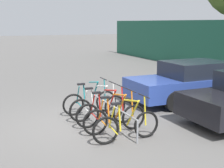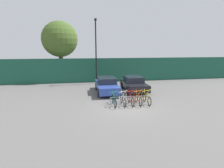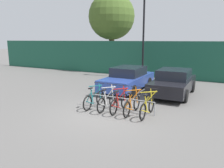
{
  "view_description": "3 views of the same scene",
  "coord_description": "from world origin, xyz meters",
  "px_view_note": "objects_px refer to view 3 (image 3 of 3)",
  "views": [
    {
      "loc": [
        7.81,
        -2.59,
        2.72
      ],
      "look_at": [
        -0.6,
        1.16,
        0.9
      ],
      "focal_mm": 50.0,
      "sensor_mm": 36.0,
      "label": 1
    },
    {
      "loc": [
        -2.94,
        -11.28,
        4.05
      ],
      "look_at": [
        -0.74,
        1.78,
        1.3
      ],
      "focal_mm": 28.0,
      "sensor_mm": 36.0,
      "label": 2
    },
    {
      "loc": [
        4.23,
        -7.39,
        2.98
      ],
      "look_at": [
        -0.57,
        1.79,
        0.86
      ],
      "focal_mm": 35.0,
      "sensor_mm": 36.0,
      "label": 3
    }
  ],
  "objects_px": {
    "bike_rack": "(121,100)",
    "bicycle_orange": "(132,105)",
    "car_blue": "(128,79)",
    "car_black": "(173,82)",
    "bicycle_teal": "(94,99)",
    "bicycle_red": "(119,103)",
    "lamp_post": "(144,26)",
    "tree_behind_hoarding": "(112,17)",
    "bicycle_yellow": "(147,107)",
    "bicycle_white": "(107,101)"
  },
  "relations": [
    {
      "from": "bicycle_orange",
      "to": "lamp_post",
      "type": "bearing_deg",
      "value": 103.11
    },
    {
      "from": "bike_rack",
      "to": "car_black",
      "type": "height_order",
      "value": "car_black"
    },
    {
      "from": "bicycle_red",
      "to": "car_black",
      "type": "relative_size",
      "value": 0.41
    },
    {
      "from": "bicycle_yellow",
      "to": "car_blue",
      "type": "distance_m",
      "value": 4.54
    },
    {
      "from": "bicycle_teal",
      "to": "bicycle_red",
      "type": "bearing_deg",
      "value": -0.11
    },
    {
      "from": "bicycle_red",
      "to": "bicycle_yellow",
      "type": "relative_size",
      "value": 1.0
    },
    {
      "from": "bicycle_red",
      "to": "bicycle_yellow",
      "type": "distance_m",
      "value": 1.22
    },
    {
      "from": "car_blue",
      "to": "tree_behind_hoarding",
      "type": "relative_size",
      "value": 0.62
    },
    {
      "from": "bicycle_orange",
      "to": "bicycle_yellow",
      "type": "distance_m",
      "value": 0.65
    },
    {
      "from": "bicycle_red",
      "to": "car_blue",
      "type": "distance_m",
      "value": 4.01
    },
    {
      "from": "bicycle_orange",
      "to": "car_blue",
      "type": "bearing_deg",
      "value": 111.8
    },
    {
      "from": "bicycle_teal",
      "to": "bicycle_yellow",
      "type": "bearing_deg",
      "value": -0.11
    },
    {
      "from": "bicycle_red",
      "to": "tree_behind_hoarding",
      "type": "bearing_deg",
      "value": 115.38
    },
    {
      "from": "bicycle_orange",
      "to": "lamp_post",
      "type": "relative_size",
      "value": 0.24
    },
    {
      "from": "bicycle_white",
      "to": "bicycle_yellow",
      "type": "height_order",
      "value": "same"
    },
    {
      "from": "bicycle_orange",
      "to": "bicycle_teal",
      "type": "bearing_deg",
      "value": 176.15
    },
    {
      "from": "bicycle_white",
      "to": "car_blue",
      "type": "bearing_deg",
      "value": 96.75
    },
    {
      "from": "bicycle_yellow",
      "to": "lamp_post",
      "type": "distance_m",
      "value": 9.26
    },
    {
      "from": "lamp_post",
      "to": "bicycle_orange",
      "type": "bearing_deg",
      "value": -73.04
    },
    {
      "from": "bicycle_orange",
      "to": "bicycle_white",
      "type": "bearing_deg",
      "value": 176.15
    },
    {
      "from": "lamp_post",
      "to": "car_blue",
      "type": "bearing_deg",
      "value": -81.68
    },
    {
      "from": "car_blue",
      "to": "bicycle_red",
      "type": "bearing_deg",
      "value": -71.75
    },
    {
      "from": "bicycle_white",
      "to": "bicycle_red",
      "type": "distance_m",
      "value": 0.58
    },
    {
      "from": "bicycle_red",
      "to": "car_black",
      "type": "xyz_separation_m",
      "value": [
        1.36,
        3.94,
        0.31
      ]
    },
    {
      "from": "bicycle_red",
      "to": "bicycle_yellow",
      "type": "height_order",
      "value": "same"
    },
    {
      "from": "bike_rack",
      "to": "bicycle_orange",
      "type": "relative_size",
      "value": 1.76
    },
    {
      "from": "car_black",
      "to": "tree_behind_hoarding",
      "type": "distance_m",
      "value": 10.96
    },
    {
      "from": "car_blue",
      "to": "tree_behind_hoarding",
      "type": "xyz_separation_m",
      "value": [
        -4.77,
        6.98,
        4.36
      ]
    },
    {
      "from": "bicycle_teal",
      "to": "lamp_post",
      "type": "distance_m",
      "value": 8.75
    },
    {
      "from": "bike_rack",
      "to": "lamp_post",
      "type": "height_order",
      "value": "lamp_post"
    },
    {
      "from": "bicycle_orange",
      "to": "tree_behind_hoarding",
      "type": "bearing_deg",
      "value": 117.6
    },
    {
      "from": "bicycle_red",
      "to": "bicycle_orange",
      "type": "bearing_deg",
      "value": -3.82
    },
    {
      "from": "car_black",
      "to": "bicycle_teal",
      "type": "bearing_deg",
      "value": -123.46
    },
    {
      "from": "bicycle_teal",
      "to": "bicycle_red",
      "type": "relative_size",
      "value": 1.0
    },
    {
      "from": "bicycle_teal",
      "to": "car_blue",
      "type": "height_order",
      "value": "car_blue"
    },
    {
      "from": "bicycle_orange",
      "to": "lamp_post",
      "type": "xyz_separation_m",
      "value": [
        -2.43,
        7.97,
        3.55
      ]
    },
    {
      "from": "bicycle_teal",
      "to": "tree_behind_hoarding",
      "type": "relative_size",
      "value": 0.24
    },
    {
      "from": "bicycle_red",
      "to": "tree_behind_hoarding",
      "type": "relative_size",
      "value": 0.24
    },
    {
      "from": "bike_rack",
      "to": "car_blue",
      "type": "relative_size",
      "value": 0.67
    },
    {
      "from": "bicycle_teal",
      "to": "bicycle_yellow",
      "type": "xyz_separation_m",
      "value": [
        2.46,
        0.0,
        0.0
      ]
    },
    {
      "from": "bicycle_teal",
      "to": "bicycle_orange",
      "type": "height_order",
      "value": "same"
    },
    {
      "from": "bicycle_teal",
      "to": "car_black",
      "type": "height_order",
      "value": "car_black"
    },
    {
      "from": "bicycle_teal",
      "to": "tree_behind_hoarding",
      "type": "bearing_deg",
      "value": 113.8
    },
    {
      "from": "car_black",
      "to": "lamp_post",
      "type": "distance_m",
      "value": 6.09
    },
    {
      "from": "bicycle_white",
      "to": "bicycle_orange",
      "type": "xyz_separation_m",
      "value": [
        1.15,
        0.0,
        0.0
      ]
    },
    {
      "from": "bicycle_white",
      "to": "bicycle_yellow",
      "type": "bearing_deg",
      "value": -3.35
    },
    {
      "from": "bicycle_white",
      "to": "car_blue",
      "type": "xyz_separation_m",
      "value": [
        -0.68,
        3.79,
        0.31
      ]
    },
    {
      "from": "bicycle_teal",
      "to": "car_blue",
      "type": "distance_m",
      "value": 3.8
    },
    {
      "from": "tree_behind_hoarding",
      "to": "bicycle_teal",
      "type": "bearing_deg",
      "value": -66.09
    },
    {
      "from": "bicycle_teal",
      "to": "bicycle_white",
      "type": "xyz_separation_m",
      "value": [
        0.67,
        0.0,
        0.0
      ]
    }
  ]
}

